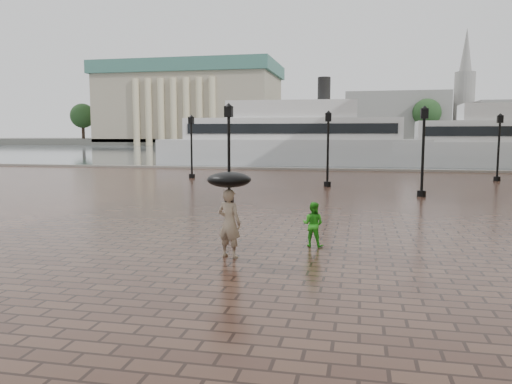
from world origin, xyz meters
The scene contains 11 objects.
ground centered at (0.00, 0.00, 0.00)m, with size 300.00×300.00×0.00m, color #3B231B.
harbour_water centered at (0.00, 92.00, 0.00)m, with size 240.00×240.00×0.00m, color #424C50.
quay_edge centered at (0.00, 32.00, 0.00)m, with size 80.00×0.60×0.30m, color slate.
far_shore centered at (0.00, 160.00, 1.00)m, with size 300.00×60.00×2.00m, color #4C4C47.
museum centered at (-55.00, 144.61, 13.91)m, with size 57.00×32.50×26.00m.
far_trees centered at (0.00, 138.00, 9.42)m, with size 188.00×8.00×13.50m.
street_lamps centered at (-1.60, 17.60, 2.33)m, with size 21.44×14.44×4.40m.
adult_pedestrian centered at (-3.25, -0.27, 0.87)m, with size 0.64×0.42×1.75m, color gray.
child_pedestrian centered at (-1.30, 1.42, 0.62)m, with size 0.60×0.47×1.24m, color green.
ferry_near centered at (-7.24, 40.28, 2.72)m, with size 27.95×8.34×9.05m.
umbrella centered at (-3.25, -0.27, 1.97)m, with size 1.10×1.10×1.16m.
Camera 1 is at (-0.03, -12.25, 3.07)m, focal length 35.00 mm.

